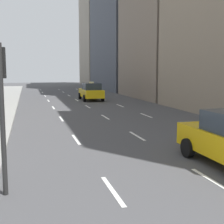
% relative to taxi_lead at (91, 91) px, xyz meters
% --- Properties ---
extents(lane_markings, '(5.72, 56.00, 0.01)m').
position_rel_taxi_lead_xyz_m(lane_markings, '(-1.40, -8.53, -0.87)').
color(lane_markings, white).
rests_on(lane_markings, ground).
extents(building_row_right, '(6.00, 69.19, 24.53)m').
position_rel_taxi_lead_xyz_m(building_row_right, '(8.00, 4.73, 9.83)').
color(building_row_right, gray).
rests_on(building_row_right, ground).
extents(taxi_lead, '(2.02, 4.40, 1.87)m').
position_rel_taxi_lead_xyz_m(taxi_lead, '(0.00, 0.00, 0.00)').
color(taxi_lead, yellow).
rests_on(taxi_lead, ground).
extents(traffic_light_pole, '(0.24, 0.42, 3.60)m').
position_rel_taxi_lead_xyz_m(traffic_light_pole, '(-6.75, -23.00, 1.53)').
color(traffic_light_pole, black).
rests_on(traffic_light_pole, ground).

